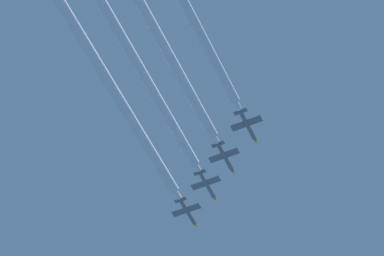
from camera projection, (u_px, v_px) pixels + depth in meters
name	position (u px, v px, depth m)	size (l,w,h in m)	color
jet_lead	(188.00, 212.00, 298.63)	(9.07, 13.21, 3.17)	slate
jet_second_echelon	(207.00, 185.00, 291.08)	(9.07, 13.21, 3.17)	slate
jet_third_echelon	(225.00, 157.00, 283.49)	(9.07, 13.21, 3.17)	slate
jet_fourth_echelon	(248.00, 125.00, 274.56)	(9.07, 13.21, 3.17)	slate
smoke_trail_lead	(110.00, 83.00, 270.56)	(2.87, 91.33, 2.87)	white
smoke_trail_second_echelon	(142.00, 72.00, 267.19)	(2.87, 75.88, 2.87)	white
smoke_trail_third_echelon	(161.00, 42.00, 260.23)	(2.87, 73.56, 2.87)	white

